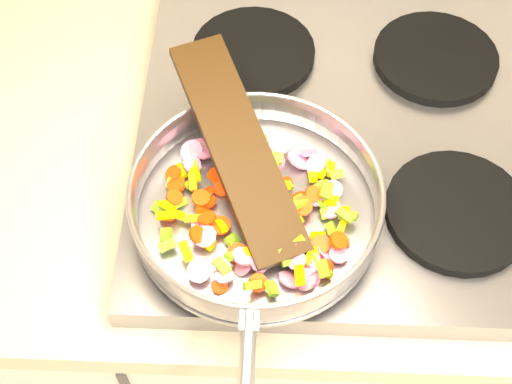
{
  "coord_description": "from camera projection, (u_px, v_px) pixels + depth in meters",
  "views": [
    {
      "loc": [
        -0.8,
        1.01,
        1.74
      ],
      "look_at": [
        -0.82,
        1.51,
        1.01
      ],
      "focal_mm": 50.0,
      "sensor_mm": 36.0,
      "label": 1
    }
  ],
  "objects": [
    {
      "name": "grate_fr",
      "position": [
        457.0,
        211.0,
        0.94
      ],
      "size": [
        0.19,
        0.19,
        0.02
      ],
      "primitive_type": "cylinder",
      "color": "black",
      "rests_on": "cooktop"
    },
    {
      "name": "wooden_spatula",
      "position": [
        238.0,
        147.0,
        0.91
      ],
      "size": [
        0.2,
        0.32,
        0.09
      ],
      "primitive_type": "cube",
      "rotation": [
        0.0,
        -0.23,
        2.0
      ],
      "color": "black",
      "rests_on": "saute_pan"
    },
    {
      "name": "grate_br",
      "position": [
        436.0,
        58.0,
        1.09
      ],
      "size": [
        0.19,
        0.19,
        0.02
      ],
      "primitive_type": "cylinder",
      "color": "black",
      "rests_on": "cooktop"
    },
    {
      "name": "vegetable_heap",
      "position": [
        262.0,
        208.0,
        0.91
      ],
      "size": [
        0.27,
        0.25,
        0.05
      ],
      "color": "#DBBB02",
      "rests_on": "saute_pan"
    },
    {
      "name": "saute_pan",
      "position": [
        256.0,
        202.0,
        0.9
      ],
      "size": [
        0.36,
        0.53,
        0.06
      ],
      "rotation": [
        0.0,
        0.0,
        -0.0
      ],
      "color": "#9E9EA5",
      "rests_on": "grate_fl"
    },
    {
      "name": "cooktop",
      "position": [
        345.0,
        138.0,
        1.04
      ],
      "size": [
        0.6,
        0.6,
        0.04
      ],
      "primitive_type": "cube",
      "color": "#939399",
      "rests_on": "counter_top"
    },
    {
      "name": "grate_bl",
      "position": [
        253.0,
        52.0,
        1.1
      ],
      "size": [
        0.19,
        0.19,
        0.02
      ],
      "primitive_type": "cylinder",
      "color": "black",
      "rests_on": "cooktop"
    },
    {
      "name": "grate_fl",
      "position": [
        245.0,
        204.0,
        0.94
      ],
      "size": [
        0.19,
        0.19,
        0.02
      ],
      "primitive_type": "cylinder",
      "color": "black",
      "rests_on": "cooktop"
    }
  ]
}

